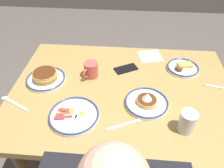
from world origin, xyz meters
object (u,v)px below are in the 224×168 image
Objects in this scene: plate_center_pancakes at (46,78)px; fork_near at (124,125)px; coffee_mug at (91,70)px; drinking_glass at (187,123)px; tea_spoon at (11,102)px; plate_near_main at (183,68)px; paper_napkin at (150,56)px; cell_phone at (126,69)px; butter_knife at (223,88)px; plate_far_companion at (74,115)px; plate_far_side at (147,102)px.

plate_center_pancakes is 0.57m from fork_near.
drinking_glass reaches higher than coffee_mug.
tea_spoon is at bearing -6.79° from drinking_glass.
fork_near is at bearing 53.85° from plate_near_main.
plate_center_pancakes reaches higher than paper_napkin.
plate_center_pancakes is 1.55× the size of paper_napkin.
cell_phone is at bearing -157.39° from coffee_mug.
plate_near_main reaches higher than fork_near.
drinking_glass is 0.75× the size of paper_napkin.
plate_near_main is at bearing -126.15° from fork_near.
drinking_glass is at bearing 82.53° from plate_near_main.
plate_center_pancakes is (0.84, 0.18, 0.01)m from plate_near_main.
plate_center_pancakes is 1.09× the size of butter_knife.
plate_far_companion is 0.37m from tea_spoon.
plate_near_main is at bearing -125.94° from plate_far_side.
tea_spoon is at bearing 21.24° from plate_near_main.
plate_near_main is 0.79× the size of plate_far_companion.
drinking_glass is (-0.77, 0.30, 0.03)m from plate_center_pancakes.
tea_spoon is (0.97, 0.38, -0.01)m from plate_near_main.
plate_center_pancakes is at bearing -31.68° from fork_near.
drinking_glass reaches higher than plate_center_pancakes.
plate_far_companion is at bearing 55.11° from paper_napkin.
cell_phone is (0.36, 0.03, -0.01)m from plate_near_main.
paper_napkin is (0.14, -0.62, -0.05)m from drinking_glass.
plate_far_side is at bearing 83.21° from cell_phone.
drinking_glass is at bearing 158.70° from plate_center_pancakes.
drinking_glass reaches higher than plate_far_side.
plate_center_pancakes is 2.06× the size of drinking_glass.
cell_phone is (0.12, -0.30, -0.01)m from plate_far_side.
tea_spoon is (0.36, -0.07, -0.01)m from plate_far_companion.
coffee_mug reaches higher than plate_near_main.
plate_far_companion is 0.26m from fork_near.
coffee_mug is (-0.04, -0.33, 0.04)m from plate_far_companion.
plate_center_pancakes is at bearing -124.33° from tea_spoon.
cell_phone is at bearing -161.99° from plate_center_pancakes.
cell_phone is (-0.25, -0.42, -0.01)m from plate_far_companion.
drinking_glass reaches higher than plate_far_companion.
cell_phone reaches higher than paper_napkin.
paper_napkin is at bearing -124.89° from plate_far_companion.
plate_near_main is 1.04m from tea_spoon.
fork_near is at bearing 62.81° from cell_phone.
plate_center_pancakes is 0.50m from cell_phone.
drinking_glass is at bearing 179.53° from fork_near.
paper_napkin is at bearing -163.06° from cell_phone.
plate_center_pancakes is 0.24m from tea_spoon.
drinking_glass is (0.06, 0.48, 0.04)m from plate_near_main.
butter_knife is (-0.57, 0.14, -0.00)m from cell_phone.
butter_knife is at bearing -160.85° from plate_far_companion.
plate_near_main is 0.27m from butter_knife.
plate_near_main is at bearing -167.67° from plate_center_pancakes.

